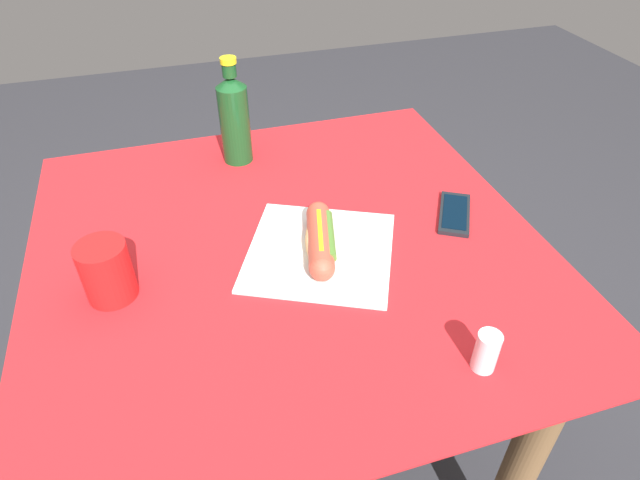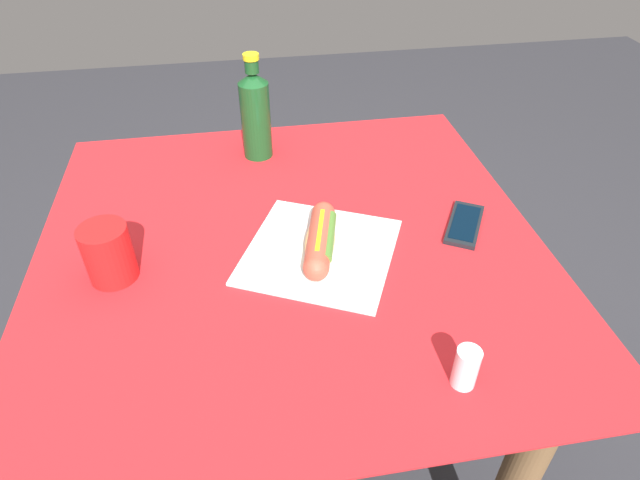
{
  "view_description": "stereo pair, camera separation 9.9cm",
  "coord_description": "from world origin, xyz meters",
  "px_view_note": "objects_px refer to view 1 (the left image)",
  "views": [
    {
      "loc": [
        0.78,
        -0.17,
        1.39
      ],
      "look_at": [
        0.04,
        0.05,
        0.76
      ],
      "focal_mm": 30.12,
      "sensor_mm": 36.0,
      "label": 1
    },
    {
      "loc": [
        0.8,
        -0.08,
        1.39
      ],
      "look_at": [
        0.04,
        0.05,
        0.76
      ],
      "focal_mm": 30.12,
      "sensor_mm": 36.0,
      "label": 2
    }
  ],
  "objects_px": {
    "cell_phone": "(455,213)",
    "salt_shaker": "(486,351)",
    "drinking_cup": "(107,271)",
    "soda_bottle": "(234,118)",
    "hot_dog": "(320,240)"
  },
  "relations": [
    {
      "from": "hot_dog",
      "to": "soda_bottle",
      "type": "distance_m",
      "value": 0.4
    },
    {
      "from": "cell_phone",
      "to": "drinking_cup",
      "type": "relative_size",
      "value": 1.45
    },
    {
      "from": "salt_shaker",
      "to": "hot_dog",
      "type": "bearing_deg",
      "value": -154.51
    },
    {
      "from": "cell_phone",
      "to": "soda_bottle",
      "type": "relative_size",
      "value": 0.63
    },
    {
      "from": "hot_dog",
      "to": "cell_phone",
      "type": "distance_m",
      "value": 0.3
    },
    {
      "from": "drinking_cup",
      "to": "salt_shaker",
      "type": "bearing_deg",
      "value": 58.68
    },
    {
      "from": "soda_bottle",
      "to": "drinking_cup",
      "type": "relative_size",
      "value": 2.31
    },
    {
      "from": "drinking_cup",
      "to": "soda_bottle",
      "type": "bearing_deg",
      "value": 143.65
    },
    {
      "from": "hot_dog",
      "to": "cell_phone",
      "type": "height_order",
      "value": "hot_dog"
    },
    {
      "from": "cell_phone",
      "to": "salt_shaker",
      "type": "relative_size",
      "value": 2.25
    },
    {
      "from": "cell_phone",
      "to": "soda_bottle",
      "type": "distance_m",
      "value": 0.53
    },
    {
      "from": "cell_phone",
      "to": "soda_bottle",
      "type": "height_order",
      "value": "soda_bottle"
    },
    {
      "from": "cell_phone",
      "to": "drinking_cup",
      "type": "distance_m",
      "value": 0.67
    },
    {
      "from": "cell_phone",
      "to": "salt_shaker",
      "type": "bearing_deg",
      "value": -21.88
    },
    {
      "from": "hot_dog",
      "to": "cell_phone",
      "type": "relative_size",
      "value": 1.32
    }
  ]
}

